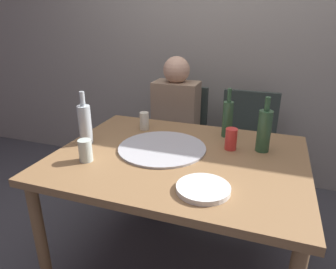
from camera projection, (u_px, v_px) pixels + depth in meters
ground_plane at (177, 263)px, 1.91m from camera, size 8.00×8.00×0.00m
back_wall at (226, 35)px, 2.59m from camera, size 6.00×0.10×2.60m
dining_table at (179, 168)px, 1.66m from camera, size 1.32×1.02×0.76m
pizza_tray at (162, 148)px, 1.70m from camera, size 0.49×0.49×0.01m
wine_bottle at (264, 130)px, 1.63m from camera, size 0.07×0.07×0.31m
beer_bottle at (85, 123)px, 1.74m from camera, size 0.07×0.07×0.31m
water_bottle at (228, 118)px, 1.84m from camera, size 0.06×0.06×0.30m
tumbler_near at (85, 150)px, 1.54m from camera, size 0.07×0.07×0.12m
tumbler_far at (144, 121)px, 1.98m from camera, size 0.06×0.06×0.12m
soda_can at (231, 139)px, 1.68m from camera, size 0.07×0.07×0.12m
plate_stack at (203, 189)px, 1.29m from camera, size 0.23×0.23×0.02m
chair_left at (178, 133)px, 2.61m from camera, size 0.44×0.44×0.90m
chair_right at (246, 142)px, 2.43m from camera, size 0.44×0.44×0.90m
guest_in_sweater at (172, 125)px, 2.43m from camera, size 0.36×0.56×1.17m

